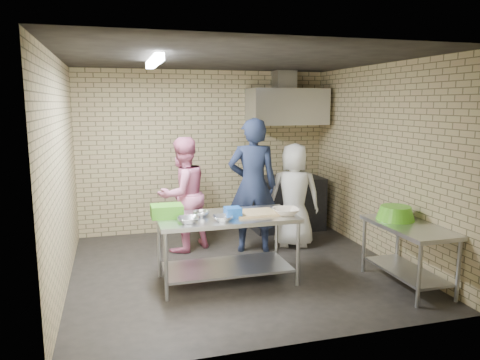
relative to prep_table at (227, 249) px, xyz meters
name	(u,v)px	position (x,y,z in m)	size (l,w,h in m)	color
floor	(237,268)	(0.23, 0.39, -0.41)	(4.20, 4.20, 0.00)	black
ceiling	(237,58)	(0.23, 0.39, 2.29)	(4.20, 4.20, 0.00)	black
back_wall	(205,152)	(0.23, 2.39, 0.94)	(4.20, 0.06, 2.70)	tan
front_wall	(299,199)	(0.23, -1.61, 0.94)	(4.20, 0.06, 2.70)	tan
left_wall	(61,174)	(-1.87, 0.39, 0.94)	(0.06, 4.00, 2.70)	tan
right_wall	(381,162)	(2.33, 0.39, 0.94)	(0.06, 4.00, 2.70)	tan
prep_table	(227,249)	(0.00, 0.00, 0.00)	(1.66, 0.83, 0.83)	silver
side_counter	(407,255)	(2.03, -0.71, -0.04)	(0.60, 1.20, 0.75)	silver
stove	(287,203)	(1.58, 2.04, 0.04)	(1.20, 0.70, 0.90)	black
range_hood	(287,107)	(1.58, 2.09, 1.69)	(1.30, 0.60, 0.60)	silver
hood_duct	(284,80)	(1.58, 2.24, 2.14)	(0.35, 0.30, 0.30)	#A5A8AD
wall_shelf	(299,117)	(1.88, 2.28, 1.51)	(0.80, 0.20, 0.04)	#3F2B19
fluorescent_fixture	(154,62)	(-0.77, 0.39, 2.23)	(0.10, 1.25, 0.08)	white
green_crate	(167,211)	(-0.70, 0.12, 0.49)	(0.37, 0.28, 0.15)	#3E9E1D
blue_tub	(233,212)	(0.05, -0.10, 0.47)	(0.18, 0.18, 0.12)	#1750AD
cutting_board	(255,213)	(0.35, -0.02, 0.43)	(0.51, 0.39, 0.03)	tan
mixing_bowl_a	(188,220)	(-0.50, -0.20, 0.45)	(0.26, 0.26, 0.06)	silver
mixing_bowl_b	(201,214)	(-0.30, 0.05, 0.44)	(0.20, 0.20, 0.06)	silver
mixing_bowl_c	(223,218)	(-0.10, -0.22, 0.44)	(0.24, 0.24, 0.06)	silver
ceramic_bowl	(286,211)	(0.70, -0.15, 0.45)	(0.32, 0.32, 0.08)	beige
green_basin	(395,213)	(2.01, -0.46, 0.42)	(0.46, 0.46, 0.17)	#59C626
bottle_red	(286,111)	(1.63, 2.28, 1.62)	(0.07, 0.07, 0.18)	#B22619
bottle_green	(307,111)	(2.03, 2.28, 1.60)	(0.06, 0.06, 0.15)	green
man_navy	(253,186)	(0.66, 1.05, 0.56)	(0.71, 0.47, 1.96)	#141C33
woman_pink	(183,194)	(-0.32, 1.35, 0.43)	(0.82, 0.64, 1.68)	pink
woman_white	(294,195)	(1.32, 1.09, 0.37)	(0.77, 0.50, 1.58)	white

